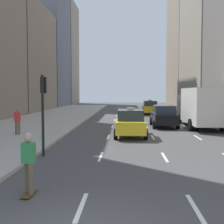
% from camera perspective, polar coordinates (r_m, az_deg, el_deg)
% --- Properties ---
extents(sidewalk_left, '(8.00, 66.00, 0.15)m').
position_cam_1_polar(sidewalk_left, '(33.56, -11.10, -1.13)').
color(sidewalk_left, '#ADAAA3').
rests_on(sidewalk_left, ground).
extents(lane_markings, '(5.72, 56.00, 0.01)m').
position_cam_1_polar(lane_markings, '(28.70, 5.91, -2.02)').
color(lane_markings, white).
rests_on(lane_markings, ground).
extents(building_row_left, '(6.00, 74.50, 37.63)m').
position_cam_1_polar(building_row_left, '(45.49, -17.65, 18.61)').
color(building_row_left, gray).
rests_on(building_row_left, ground).
extents(taxi_lead, '(2.02, 4.40, 1.87)m').
position_cam_1_polar(taxi_lead, '(19.93, 3.38, -1.98)').
color(taxi_lead, yellow).
rests_on(taxi_lead, ground).
extents(taxi_second, '(2.02, 4.40, 1.87)m').
position_cam_1_polar(taxi_second, '(40.22, 6.94, 0.84)').
color(taxi_second, yellow).
rests_on(taxi_second, ground).
extents(sedan_black_near, '(2.02, 4.71, 1.77)m').
position_cam_1_polar(sedan_black_near, '(25.69, 9.45, -0.71)').
color(sedan_black_near, black).
rests_on(sedan_black_near, ground).
extents(box_truck, '(2.58, 8.40, 3.15)m').
position_cam_1_polar(box_truck, '(25.73, 15.78, 1.01)').
color(box_truck, '#262628').
rests_on(box_truck, ground).
extents(skateboarder, '(0.36, 0.80, 1.75)m').
position_cam_1_polar(skateboarder, '(8.92, -15.02, -8.60)').
color(skateboarder, brown).
rests_on(skateboarder, ground).
extents(pedestrian_far_walking, '(0.36, 0.22, 1.65)m').
position_cam_1_polar(pedestrian_far_walking, '(20.64, -16.90, -1.42)').
color(pedestrian_far_walking, brown).
rests_on(pedestrian_far_walking, sidewalk_left).
extents(traffic_light_pole, '(0.24, 0.42, 3.60)m').
position_cam_1_polar(traffic_light_pole, '(14.09, -12.48, 1.83)').
color(traffic_light_pole, black).
rests_on(traffic_light_pole, ground).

